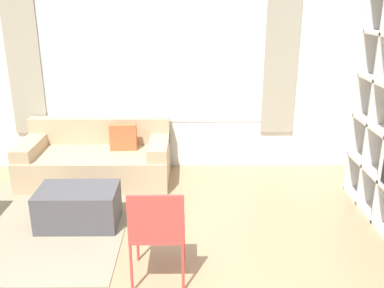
% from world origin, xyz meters
% --- Properties ---
extents(wall_back, '(6.71, 0.11, 2.70)m').
position_xyz_m(wall_back, '(0.00, 3.42, 1.36)').
color(wall_back, white).
rests_on(wall_back, ground_plane).
extents(area_rug, '(2.17, 2.10, 0.01)m').
position_xyz_m(area_rug, '(-1.28, 1.73, 0.01)').
color(area_rug, gray).
rests_on(area_rug, ground_plane).
extents(couch_main, '(1.87, 0.92, 0.75)m').
position_xyz_m(couch_main, '(-0.72, 2.92, 0.28)').
color(couch_main, tan).
rests_on(couch_main, ground_plane).
extents(ottoman, '(0.82, 0.53, 0.41)m').
position_xyz_m(ottoman, '(-0.68, 1.72, 0.21)').
color(ottoman, '#47474C').
rests_on(ottoman, ground_plane).
extents(folding_chair, '(0.44, 0.46, 0.86)m').
position_xyz_m(folding_chair, '(0.21, 0.77, 0.52)').
color(folding_chair, '#CC3D38').
rests_on(folding_chair, ground_plane).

